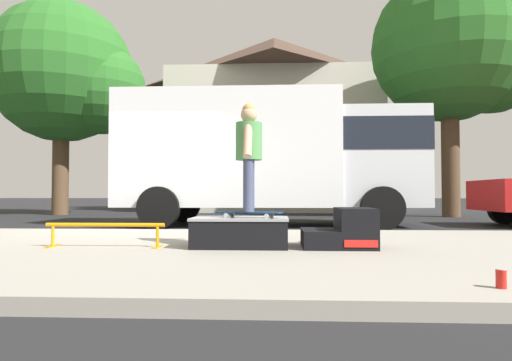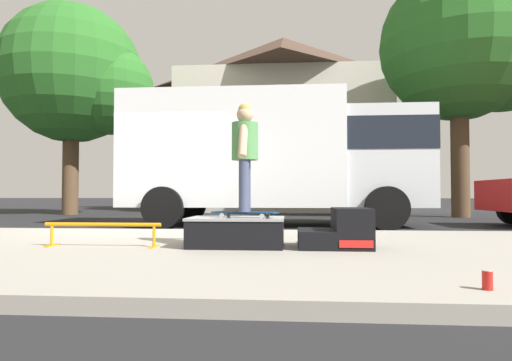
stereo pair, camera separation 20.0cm
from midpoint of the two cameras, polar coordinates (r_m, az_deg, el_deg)
The scene contains 12 objects.
ground_plane at distance 8.50m, azimuth -15.37°, elevation -6.73°, with size 140.00×140.00×0.00m, color black.
sidewalk_slab at distance 5.73m, azimuth -24.89°, elevation -8.44°, with size 50.00×5.00×0.12m, color gray.
skate_box at distance 5.13m, azimuth -3.19°, elevation -6.64°, with size 1.12×0.71×0.35m.
kicker_ramp at distance 5.15m, azimuth 10.44°, elevation -6.56°, with size 0.82×0.71×0.46m.
grind_rail at distance 5.41m, azimuth -20.31°, elevation -6.03°, with size 1.41×0.28×0.28m.
skateboard at distance 5.06m, azimuth -2.09°, elevation -4.27°, with size 0.80×0.42×0.07m.
skater_kid at distance 5.08m, azimuth -2.08°, elevation 4.33°, with size 0.31×0.65×1.27m.
soda_can at distance 3.28m, azimuth 28.06°, elevation -11.37°, with size 0.07×0.07×0.13m.
box_truck at distance 10.29m, azimuth 1.43°, elevation 3.56°, with size 6.91×2.63×3.05m.
street_tree_main at distance 17.34m, azimuth -23.65°, elevation 12.47°, with size 5.51×5.01×7.63m.
street_tree_neighbour at distance 16.08m, azimuth 24.76°, elevation 15.31°, with size 5.43×4.94×8.05m.
house_behind at distance 21.15m, azimuth 2.18°, elevation 7.73°, with size 9.54×8.23×8.40m.
Camera 1 is at (2.54, -8.05, 0.74)m, focal length 30.33 mm.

